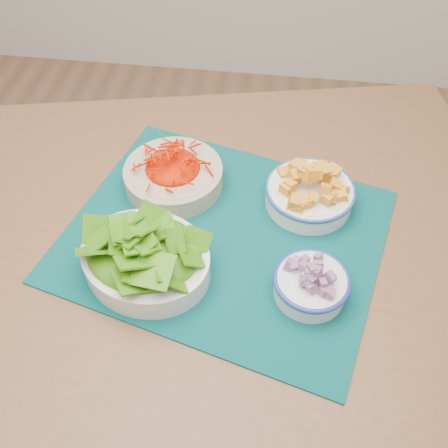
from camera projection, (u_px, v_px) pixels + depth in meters
name	position (u px, v px, depth m)	size (l,w,h in m)	color
table	(188.00, 255.00, 1.05)	(1.50, 1.16, 0.75)	brown
placemat	(224.00, 235.00, 0.97)	(0.59, 0.48, 0.00)	#002F2F
carrot_bowl	(173.00, 172.00, 1.03)	(0.23, 0.23, 0.08)	#BDAD8C
squash_bowl	(310.00, 189.00, 1.00)	(0.18, 0.18, 0.09)	white
lettuce_bowl	(145.00, 253.00, 0.88)	(0.29, 0.27, 0.11)	white
onion_bowl	(311.00, 282.00, 0.86)	(0.15, 0.15, 0.07)	white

